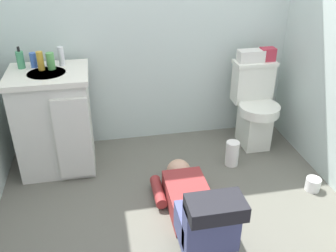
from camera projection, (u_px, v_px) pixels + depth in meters
The scene contains 15 objects.
ground_plane at pixel (172, 205), 2.70m from camera, with size 2.97×2.98×0.04m, color #5F5E54.
wall_back at pixel (148, 6), 3.01m from camera, with size 2.63×0.08×2.40m, color silver.
toilet at pixel (254, 106), 3.27m from camera, with size 0.36×0.46×0.75m.
vanity_cabinet at pixel (55, 120), 2.92m from camera, with size 0.60×0.53×0.82m.
faucet at pixel (47, 59), 2.83m from camera, with size 0.02×0.02×0.10m, color silver.
person_plumber at pixel (195, 206), 2.39m from camera, with size 0.39×1.06×0.52m.
tissue_box at pixel (251, 56), 3.14m from camera, with size 0.22×0.11×0.10m, color silver.
toiletry_bag at pixel (268, 54), 3.16m from camera, with size 0.12×0.09×0.11m, color #B22D3F.
soap_dispenser at pixel (20, 60), 2.78m from camera, with size 0.06×0.06×0.17m.
bottle_blue at pixel (33, 60), 2.80m from camera, with size 0.05×0.05×0.11m, color #3A63BD.
bottle_amber at pixel (40, 61), 2.74m from camera, with size 0.05×0.05×0.14m, color gold.
bottle_green at pixel (51, 61), 2.76m from camera, with size 0.06×0.06×0.13m, color #519E4E.
bottle_clear at pixel (61, 56), 2.83m from camera, with size 0.05×0.05×0.15m, color silver.
paper_towel_roll at pixel (232, 153), 3.07m from camera, with size 0.11×0.11×0.22m, color white.
toilet_paper_roll at pixel (313, 184), 2.80m from camera, with size 0.11×0.11×0.10m, color white.
Camera 1 is at (-0.44, -2.05, 1.78)m, focal length 39.60 mm.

